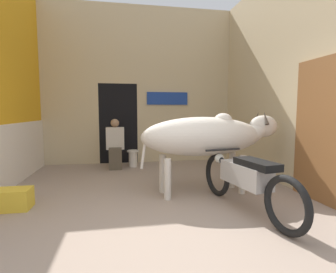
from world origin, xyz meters
TOP-DOWN VIEW (x-y plane):
  - ground_plane at (0.00, 0.00)m, footprint 30.00×30.00m
  - wall_back_with_doorway at (-0.16, 4.39)m, footprint 4.77×0.93m
  - wall_right_with_door at (2.47, 2.04)m, footprint 0.22×4.17m
  - cow at (0.89, 1.40)m, footprint 2.35×0.76m
  - motorcycle_near at (1.11, 0.53)m, footprint 0.60×2.06m
  - shopkeeper_seated at (-0.63, 3.49)m, footprint 0.41×0.33m
  - plastic_stool at (-0.22, 3.62)m, footprint 0.29×0.29m
  - crate at (-1.94, 1.16)m, footprint 0.44×0.32m

SIDE VIEW (x-z plane):
  - ground_plane at x=0.00m, z-range 0.00..0.00m
  - crate at x=-1.94m, z-range 0.00..0.28m
  - plastic_stool at x=-0.22m, z-range 0.02..0.41m
  - motorcycle_near at x=1.11m, z-range 0.06..0.83m
  - shopkeeper_seated at x=-0.63m, z-range 0.02..1.17m
  - cow at x=0.89m, z-range 0.26..1.59m
  - wall_back_with_doorway at x=-0.16m, z-range -0.28..3.68m
  - wall_right_with_door at x=2.47m, z-range -0.03..3.93m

